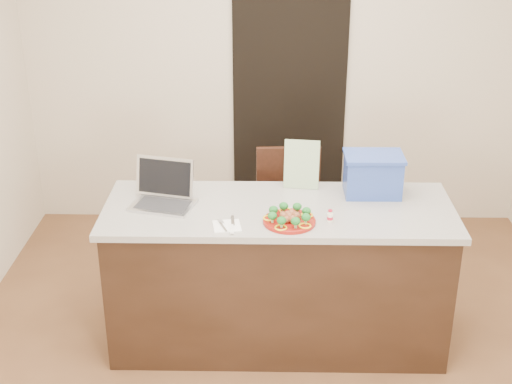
{
  "coord_description": "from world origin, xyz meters",
  "views": [
    {
      "loc": [
        -0.06,
        -3.52,
        2.72
      ],
      "look_at": [
        -0.13,
        0.2,
        1.04
      ],
      "focal_mm": 50.0,
      "sensor_mm": 36.0,
      "label": 1
    }
  ],
  "objects_px": {
    "napkin": "(227,226)",
    "laptop": "(164,192)",
    "plate": "(289,221)",
    "blue_box": "(373,174)",
    "chair": "(288,211)",
    "island": "(278,275)",
    "yogurt_bottle": "(330,217)"
  },
  "relations": [
    {
      "from": "blue_box",
      "to": "chair",
      "type": "relative_size",
      "value": 0.35
    },
    {
      "from": "yogurt_bottle",
      "to": "chair",
      "type": "height_order",
      "value": "chair"
    },
    {
      "from": "plate",
      "to": "laptop",
      "type": "xyz_separation_m",
      "value": [
        -0.74,
        0.26,
        0.06
      ]
    },
    {
      "from": "island",
      "to": "blue_box",
      "type": "xyz_separation_m",
      "value": [
        0.57,
        0.21,
        0.59
      ]
    },
    {
      "from": "island",
      "to": "laptop",
      "type": "distance_m",
      "value": 0.86
    },
    {
      "from": "napkin",
      "to": "blue_box",
      "type": "bearing_deg",
      "value": 28.01
    },
    {
      "from": "laptop",
      "to": "blue_box",
      "type": "bearing_deg",
      "value": 20.49
    },
    {
      "from": "laptop",
      "to": "chair",
      "type": "bearing_deg",
      "value": 53.09
    },
    {
      "from": "plate",
      "to": "laptop",
      "type": "bearing_deg",
      "value": 160.7
    },
    {
      "from": "chair",
      "to": "laptop",
      "type": "bearing_deg",
      "value": -144.64
    },
    {
      "from": "chair",
      "to": "yogurt_bottle",
      "type": "bearing_deg",
      "value": -80.16
    },
    {
      "from": "plate",
      "to": "blue_box",
      "type": "bearing_deg",
      "value": 38.34
    },
    {
      "from": "laptop",
      "to": "blue_box",
      "type": "xyz_separation_m",
      "value": [
        1.25,
        0.15,
        0.06
      ]
    },
    {
      "from": "yogurt_bottle",
      "to": "napkin",
      "type": "bearing_deg",
      "value": -172.88
    },
    {
      "from": "blue_box",
      "to": "chair",
      "type": "distance_m",
      "value": 0.84
    },
    {
      "from": "blue_box",
      "to": "chair",
      "type": "xyz_separation_m",
      "value": [
        -0.49,
        0.47,
        -0.48
      ]
    },
    {
      "from": "island",
      "to": "plate",
      "type": "distance_m",
      "value": 0.51
    },
    {
      "from": "napkin",
      "to": "chair",
      "type": "bearing_deg",
      "value": 68.49
    },
    {
      "from": "napkin",
      "to": "blue_box",
      "type": "height_order",
      "value": "blue_box"
    },
    {
      "from": "napkin",
      "to": "chair",
      "type": "relative_size",
      "value": 0.15
    },
    {
      "from": "island",
      "to": "yogurt_bottle",
      "type": "xyz_separation_m",
      "value": [
        0.28,
        -0.18,
        0.49
      ]
    },
    {
      "from": "napkin",
      "to": "plate",
      "type": "bearing_deg",
      "value": 8.59
    },
    {
      "from": "island",
      "to": "chair",
      "type": "distance_m",
      "value": 0.69
    },
    {
      "from": "island",
      "to": "yogurt_bottle",
      "type": "relative_size",
      "value": 28.71
    },
    {
      "from": "napkin",
      "to": "laptop",
      "type": "xyz_separation_m",
      "value": [
        -0.39,
        0.31,
        0.07
      ]
    },
    {
      "from": "napkin",
      "to": "blue_box",
      "type": "distance_m",
      "value": 0.98
    },
    {
      "from": "laptop",
      "to": "island",
      "type": "bearing_deg",
      "value": 8.85
    },
    {
      "from": "napkin",
      "to": "laptop",
      "type": "bearing_deg",
      "value": 141.44
    },
    {
      "from": "plate",
      "to": "blue_box",
      "type": "xyz_separation_m",
      "value": [
        0.51,
        0.4,
        0.12
      ]
    },
    {
      "from": "plate",
      "to": "chair",
      "type": "distance_m",
      "value": 0.95
    },
    {
      "from": "yogurt_bottle",
      "to": "chair",
      "type": "bearing_deg",
      "value": 103.76
    },
    {
      "from": "plate",
      "to": "napkin",
      "type": "distance_m",
      "value": 0.35
    }
  ]
}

